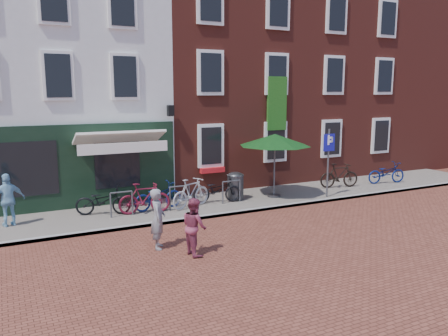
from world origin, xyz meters
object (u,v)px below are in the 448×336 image
woman (158,219)px  bicycle_6 (386,173)px  parasol (275,138)px  bicycle_3 (191,193)px  bicycle_1 (145,198)px  parking_sign (329,153)px  cafe_person (8,200)px  bicycle_4 (217,190)px  bicycle_0 (103,201)px  bicycle_2 (158,196)px  litter_bin (235,184)px  bicycle_5 (339,175)px  boy (194,226)px

woman → bicycle_6: size_ratio=0.91×
woman → bicycle_6: bearing=-55.5°
parasol → bicycle_3: 3.88m
parasol → bicycle_1: (-5.13, -0.09, -1.76)m
parking_sign → cafe_person: 11.09m
bicycle_6 → bicycle_4: bearing=99.7°
bicycle_0 → parking_sign: bearing=-79.6°
bicycle_2 → bicycle_4: same height
parking_sign → bicycle_1: parking_sign is taller
litter_bin → bicycle_0: 4.86m
bicycle_5 → cafe_person: bearing=102.1°
litter_bin → bicycle_3: (-1.92, -0.33, -0.06)m
parking_sign → bicycle_5: 2.24m
woman → bicycle_5: 9.66m
bicycle_2 → boy: bearing=165.4°
bicycle_1 → bicycle_6: bearing=-83.2°
bicycle_6 → bicycle_3: bearing=101.4°
parking_sign → bicycle_4: 4.46m
parasol → bicycle_0: (-6.39, 0.37, -1.81)m
parking_sign → bicycle_4: parking_sign is taller
woman → bicycle_6: 11.94m
bicycle_3 → bicycle_5: (6.81, 0.23, 0.00)m
litter_bin → parking_sign: parking_sign is taller
cafe_person → bicycle_1: cafe_person is taller
parasol → bicycle_0: size_ratio=1.54×
woman → bicycle_1: woman is taller
bicycle_1 → woman: bearing=176.4°
bicycle_2 → bicycle_6: size_ratio=1.00×
woman → bicycle_1: bearing=8.9°
litter_bin → cafe_person: size_ratio=0.69×
cafe_person → bicycle_0: size_ratio=0.90×
cafe_person → bicycle_2: size_ratio=0.90×
woman → bicycle_4: size_ratio=0.91×
bicycle_0 → bicycle_5: bearing=-71.7°
boy → bicycle_0: 4.64m
bicycle_0 → bicycle_3: 2.97m
cafe_person → woman: bearing=120.6°
cafe_person → bicycle_2: cafe_person is taller
cafe_person → bicycle_3: (5.71, -0.43, -0.28)m
woman → bicycle_5: size_ratio=0.94×
boy → bicycle_4: 5.01m
boy → bicycle_6: bearing=-74.2°
bicycle_3 → bicycle_0: bearing=59.2°
boy → bicycle_0: size_ratio=0.83×
bicycle_3 → bicycle_6: bicycle_3 is taller
parking_sign → bicycle_2: size_ratio=1.47×
bicycle_1 → bicycle_3: same height
cafe_person → bicycle_2: bearing=164.5°
litter_bin → bicycle_6: size_ratio=0.63×
bicycle_3 → bicycle_6: size_ratio=0.97×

